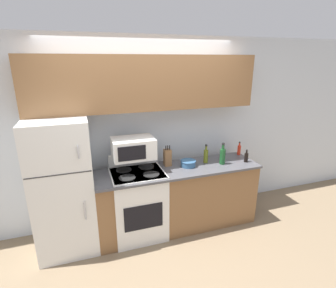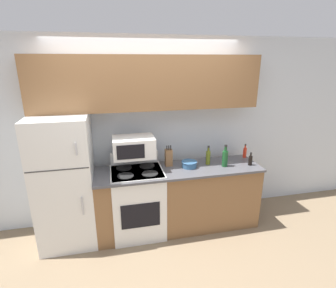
% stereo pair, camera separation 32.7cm
% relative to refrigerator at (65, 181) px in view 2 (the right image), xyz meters
% --- Properties ---
extents(ground_plane, '(12.00, 12.00, 0.00)m').
position_rel_refrigerator_xyz_m(ground_plane, '(1.09, -0.35, -0.82)').
color(ground_plane, '#7F6B51').
extents(wall_back, '(8.00, 0.05, 2.55)m').
position_rel_refrigerator_xyz_m(wall_back, '(1.09, 0.38, 0.46)').
color(wall_back, silver).
rests_on(wall_back, ground_plane).
extents(lower_cabinets, '(2.18, 0.60, 0.89)m').
position_rel_refrigerator_xyz_m(lower_cabinets, '(1.42, -0.07, -0.37)').
color(lower_cabinets, brown).
rests_on(lower_cabinets, ground_plane).
extents(refrigerator, '(0.67, 0.72, 1.64)m').
position_rel_refrigerator_xyz_m(refrigerator, '(0.00, 0.00, 0.00)').
color(refrigerator, white).
rests_on(refrigerator, ground_plane).
extents(upper_cabinets, '(2.85, 0.34, 0.66)m').
position_rel_refrigerator_xyz_m(upper_cabinets, '(1.09, 0.19, 1.15)').
color(upper_cabinets, brown).
rests_on(upper_cabinets, refrigerator).
extents(stove, '(0.66, 0.59, 1.06)m').
position_rel_refrigerator_xyz_m(stove, '(0.87, -0.08, -0.35)').
color(stove, white).
rests_on(stove, ground_plane).
extents(microwave, '(0.52, 0.37, 0.25)m').
position_rel_refrigerator_xyz_m(microwave, '(0.85, 0.01, 0.38)').
color(microwave, white).
rests_on(microwave, stove).
extents(knife_block, '(0.09, 0.09, 0.28)m').
position_rel_refrigerator_xyz_m(knife_block, '(1.31, 0.05, 0.18)').
color(knife_block, brown).
rests_on(knife_block, lower_cabinets).
extents(bowl, '(0.21, 0.21, 0.08)m').
position_rel_refrigerator_xyz_m(bowl, '(1.57, -0.07, 0.11)').
color(bowl, '#335B84').
rests_on(bowl, lower_cabinets).
extents(bottle_soy_sauce, '(0.05, 0.05, 0.18)m').
position_rel_refrigerator_xyz_m(bottle_soy_sauce, '(2.39, -0.18, 0.14)').
color(bottle_soy_sauce, black).
rests_on(bottle_soy_sauce, lower_cabinets).
extents(bottle_hot_sauce, '(0.05, 0.05, 0.20)m').
position_rel_refrigerator_xyz_m(bottle_hot_sauce, '(2.46, 0.10, 0.15)').
color(bottle_hot_sauce, red).
rests_on(bottle_hot_sauce, lower_cabinets).
extents(bottle_olive_oil, '(0.06, 0.06, 0.26)m').
position_rel_refrigerator_xyz_m(bottle_olive_oil, '(1.85, -0.02, 0.17)').
color(bottle_olive_oil, '#5B6619').
rests_on(bottle_olive_oil, lower_cabinets).
extents(bottle_wine_green, '(0.08, 0.08, 0.30)m').
position_rel_refrigerator_xyz_m(bottle_wine_green, '(2.04, -0.14, 0.19)').
color(bottle_wine_green, '#194C23').
rests_on(bottle_wine_green, lower_cabinets).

